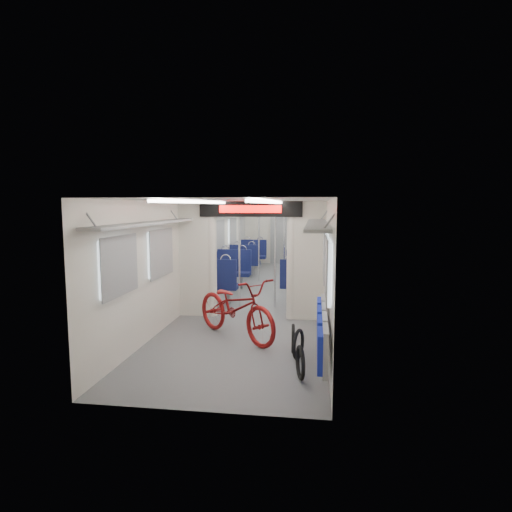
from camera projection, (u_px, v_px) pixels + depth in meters
The scene contains 14 objects.
carriage at pixel (262, 236), 10.09m from camera, with size 12.00×12.02×2.31m.
bicycle at pixel (236, 307), 7.14m from camera, with size 0.70×2.00×1.05m, color maroon.
flip_bench at pixel (322, 330), 5.66m from camera, with size 0.12×2.12×0.53m.
bike_hoop_a at pixel (300, 365), 5.45m from camera, with size 0.45×0.45×0.05m, color black.
bike_hoop_b at pixel (298, 346), 6.16m from camera, with size 0.45×0.45×0.05m, color black.
bike_hoop_c at pixel (293, 340), 6.44m from camera, with size 0.45×0.45×0.05m, color black.
seat_bay_near_left at pixel (226, 273), 10.54m from camera, with size 0.95×2.25×1.16m.
seat_bay_near_right at pixel (302, 273), 10.60m from camera, with size 0.93×2.17×1.13m.
seat_bay_far_left at pixel (249, 255), 14.32m from camera, with size 0.92×2.13×1.12m.
seat_bay_far_right at pixel (305, 259), 13.54m from camera, with size 0.89×1.96×1.07m.
stanchion_near_left at pixel (239, 255), 9.21m from camera, with size 0.04×0.04×2.30m, color silver.
stanchion_near_right at pixel (275, 255), 9.23m from camera, with size 0.04×0.04×2.30m, color silver.
stanchion_far_left at pixel (259, 242), 12.48m from camera, with size 0.04×0.04×2.30m, color silver.
stanchion_far_right at pixel (284, 244), 12.01m from camera, with size 0.05×0.05×2.30m, color silver.
Camera 1 is at (1.24, -10.27, 2.22)m, focal length 30.00 mm.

